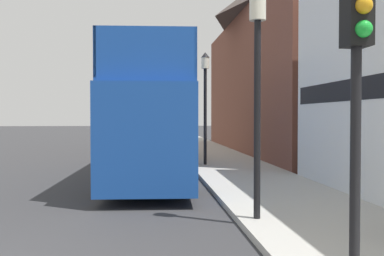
# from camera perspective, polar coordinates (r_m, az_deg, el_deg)

# --- Properties ---
(ground_plane) EXTENTS (144.00, 144.00, 0.00)m
(ground_plane) POSITION_cam_1_polar(r_m,az_deg,el_deg) (26.62, -12.29, -3.11)
(ground_plane) COLOR #333335
(sidewalk) EXTENTS (3.35, 108.00, 0.14)m
(sidewalk) POSITION_cam_1_polar(r_m,az_deg,el_deg) (23.70, 2.66, -3.48)
(sidewalk) COLOR #ADAAA3
(sidewalk) RESTS_ON ground_plane
(brick_terrace_rear) EXTENTS (6.00, 20.19, 11.14)m
(brick_terrace_rear) POSITION_cam_1_polar(r_m,az_deg,el_deg) (27.02, 11.95, 8.80)
(brick_terrace_rear) COLOR brown
(brick_terrace_rear) RESTS_ON ground_plane
(tour_bus) EXTENTS (2.86, 9.97, 4.22)m
(tour_bus) POSITION_cam_1_polar(r_m,az_deg,el_deg) (15.15, -5.04, 0.58)
(tour_bus) COLOR #19479E
(tour_bus) RESTS_ON ground_plane
(parked_car_ahead_of_bus) EXTENTS (1.81, 4.57, 1.45)m
(parked_car_ahead_of_bus) POSITION_cam_1_polar(r_m,az_deg,el_deg) (22.27, -4.04, -2.21)
(parked_car_ahead_of_bus) COLOR black
(parked_car_ahead_of_bus) RESTS_ON ground_plane
(traffic_signal) EXTENTS (0.28, 0.42, 3.63)m
(traffic_signal) POSITION_cam_1_polar(r_m,az_deg,el_deg) (5.43, 20.26, 8.46)
(traffic_signal) COLOR black
(traffic_signal) RESTS_ON sidewalk
(lamp_post_nearest) EXTENTS (0.35, 0.35, 4.51)m
(lamp_post_nearest) POSITION_cam_1_polar(r_m,az_deg,el_deg) (8.86, 8.32, 8.83)
(lamp_post_nearest) COLOR black
(lamp_post_nearest) RESTS_ON sidewalk
(lamp_post_second) EXTENTS (0.35, 0.35, 4.62)m
(lamp_post_second) POSITION_cam_1_polar(r_m,az_deg,el_deg) (18.51, 1.69, 5.22)
(lamp_post_second) COLOR black
(lamp_post_second) RESTS_ON sidewalk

